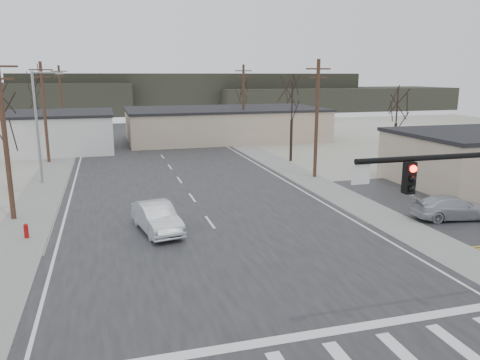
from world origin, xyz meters
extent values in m
plane|color=silver|center=(0.00, 0.00, 0.00)|extent=(140.00, 140.00, 0.00)
cube|color=#232425|center=(0.00, 15.00, 0.02)|extent=(18.00, 110.00, 0.05)
cube|color=#232425|center=(0.00, 0.00, 0.02)|extent=(90.00, 10.00, 0.04)
cube|color=gray|center=(-10.60, 20.00, 0.03)|extent=(3.00, 90.00, 0.06)
cube|color=gray|center=(10.60, 20.00, 0.03)|extent=(3.00, 90.00, 0.06)
cylinder|color=black|center=(5.60, -6.20, 6.20)|extent=(8.40, 0.18, 0.18)
cube|color=black|center=(3.30, -6.20, 5.60)|extent=(0.32, 0.30, 1.00)
sphere|color=#FF0C05|center=(3.30, -6.37, 5.92)|extent=(0.22, 0.22, 0.22)
cube|color=silver|center=(1.60, -6.20, 5.80)|extent=(0.60, 0.04, 0.60)
cylinder|color=#A50C0C|center=(-10.20, 8.00, 0.35)|extent=(0.24, 0.24, 0.70)
sphere|color=#A50C0C|center=(-10.20, 8.00, 0.75)|extent=(0.24, 0.24, 0.24)
cube|color=silver|center=(-16.00, 40.00, 2.10)|extent=(22.00, 12.00, 4.20)
cube|color=black|center=(-16.00, 40.00, 4.35)|extent=(22.30, 12.30, 0.30)
cube|color=#B8A98C|center=(10.00, 44.00, 2.00)|extent=(26.00, 14.00, 4.00)
cube|color=black|center=(10.00, 44.00, 4.15)|extent=(26.30, 14.30, 0.30)
cylinder|color=#4F3324|center=(-11.50, 12.00, 5.00)|extent=(0.30, 0.30, 10.00)
cylinder|color=#4F3324|center=(-11.50, 32.00, 5.00)|extent=(0.30, 0.30, 10.00)
cube|color=#4F3324|center=(-11.50, 32.00, 9.20)|extent=(2.20, 0.12, 0.12)
cube|color=#4F3324|center=(-11.50, 32.00, 8.50)|extent=(1.60, 0.12, 0.12)
cylinder|color=#4F3324|center=(-11.50, 52.00, 5.00)|extent=(0.30, 0.30, 10.00)
cube|color=#4F3324|center=(-11.50, 52.00, 9.20)|extent=(2.20, 0.12, 0.12)
cube|color=#4F3324|center=(-11.50, 52.00, 8.50)|extent=(1.60, 0.12, 0.12)
cylinder|color=#4F3324|center=(11.50, 18.00, 5.00)|extent=(0.30, 0.30, 10.00)
cube|color=#4F3324|center=(11.50, 18.00, 9.20)|extent=(2.20, 0.12, 0.12)
cube|color=#4F3324|center=(11.50, 18.00, 8.50)|extent=(1.60, 0.12, 0.12)
cylinder|color=#4F3324|center=(11.50, 40.00, 5.00)|extent=(0.30, 0.30, 10.00)
cube|color=#4F3324|center=(11.50, 40.00, 9.20)|extent=(2.20, 0.12, 0.12)
cube|color=#4F3324|center=(11.50, 40.00, 8.50)|extent=(1.60, 0.12, 0.12)
cylinder|color=gray|center=(-11.00, 22.00, 4.50)|extent=(0.20, 0.20, 9.00)
cylinder|color=gray|center=(-10.00, 22.00, 8.90)|extent=(2.00, 0.12, 0.12)
cube|color=gray|center=(-9.00, 22.00, 8.85)|extent=(0.60, 0.25, 0.18)
cylinder|color=black|center=(-13.00, 20.00, 1.88)|extent=(0.28, 0.28, 3.75)
cylinder|color=black|center=(-13.00, 20.00, 5.25)|extent=(0.14, 0.14, 3.75)
cylinder|color=black|center=(12.50, 26.00, 2.12)|extent=(0.28, 0.28, 4.25)
cylinder|color=black|center=(12.50, 26.00, 5.95)|extent=(0.14, 0.14, 4.25)
cylinder|color=black|center=(-14.00, 46.00, 2.25)|extent=(0.28, 0.28, 4.50)
cylinder|color=black|center=(-14.00, 46.00, 6.30)|extent=(0.14, 0.14, 4.50)
cylinder|color=black|center=(15.00, 52.00, 2.00)|extent=(0.28, 0.28, 4.00)
cylinder|color=black|center=(15.00, 52.00, 5.60)|extent=(0.14, 0.14, 4.00)
cylinder|color=black|center=(22.00, 22.00, 2.00)|extent=(0.28, 0.28, 4.00)
cylinder|color=black|center=(22.00, 22.00, 5.60)|extent=(0.14, 0.14, 4.00)
cube|color=#333026|center=(15.00, 96.00, 4.50)|extent=(80.00, 18.00, 9.00)
cube|color=#333026|center=(50.00, 90.00, 2.75)|extent=(60.00, 18.00, 5.50)
imported|color=silver|center=(-3.24, 7.17, 0.86)|extent=(2.63, 5.18, 1.63)
imported|color=black|center=(2.89, 50.48, 0.84)|extent=(3.82, 5.92, 1.60)
imported|color=black|center=(0.47, 49.73, 0.70)|extent=(2.26, 4.06, 1.30)
imported|color=black|center=(20.09, 12.88, 0.68)|extent=(4.02, 2.31, 1.29)
imported|color=#9FA3A9|center=(14.49, 4.59, 0.74)|extent=(5.15, 2.72, 1.42)
camera|label=1|loc=(-5.66, -18.39, 8.73)|focal=35.00mm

